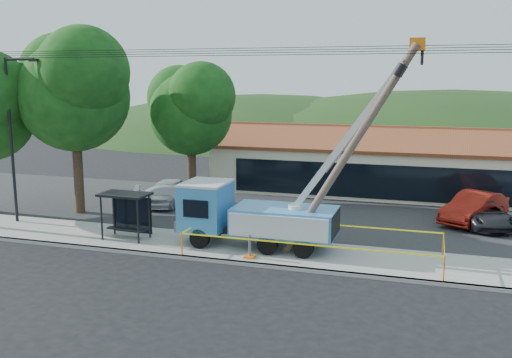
{
  "coord_description": "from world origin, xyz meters",
  "views": [
    {
      "loc": [
        7.7,
        -20.21,
        8.05
      ],
      "look_at": [
        -0.18,
        5.0,
        3.26
      ],
      "focal_mm": 40.0,
      "sensor_mm": 36.0,
      "label": 1
    }
  ],
  "objects_px": {
    "car_red": "(473,224)",
    "car_silver": "(168,206)",
    "leaning_pole": "(354,144)",
    "bus_shelter": "(127,205)",
    "car_white": "(174,209)",
    "car_dark": "(482,228)",
    "utility_truck": "(254,213)"
  },
  "relations": [
    {
      "from": "utility_truck",
      "to": "leaning_pole",
      "type": "relative_size",
      "value": 1.17
    },
    {
      "from": "utility_truck",
      "to": "car_red",
      "type": "bearing_deg",
      "value": 37.94
    },
    {
      "from": "car_silver",
      "to": "car_red",
      "type": "relative_size",
      "value": 0.92
    },
    {
      "from": "car_red",
      "to": "car_white",
      "type": "height_order",
      "value": "car_red"
    },
    {
      "from": "bus_shelter",
      "to": "car_dark",
      "type": "height_order",
      "value": "bus_shelter"
    },
    {
      "from": "car_dark",
      "to": "bus_shelter",
      "type": "bearing_deg",
      "value": -169.77
    },
    {
      "from": "leaning_pole",
      "to": "car_red",
      "type": "height_order",
      "value": "leaning_pole"
    },
    {
      "from": "car_silver",
      "to": "car_white",
      "type": "height_order",
      "value": "car_silver"
    },
    {
      "from": "bus_shelter",
      "to": "car_white",
      "type": "xyz_separation_m",
      "value": [
        -0.82,
        7.01,
        -1.82
      ]
    },
    {
      "from": "utility_truck",
      "to": "leaning_pole",
      "type": "bearing_deg",
      "value": -5.78
    },
    {
      "from": "car_silver",
      "to": "car_red",
      "type": "distance_m",
      "value": 18.07
    },
    {
      "from": "leaning_pole",
      "to": "bus_shelter",
      "type": "xyz_separation_m",
      "value": [
        -10.96,
        -0.11,
        -3.38
      ]
    },
    {
      "from": "bus_shelter",
      "to": "car_red",
      "type": "bearing_deg",
      "value": 28.68
    },
    {
      "from": "leaning_pole",
      "to": "bus_shelter",
      "type": "bearing_deg",
      "value": -179.42
    },
    {
      "from": "leaning_pole",
      "to": "car_dark",
      "type": "distance_m",
      "value": 11.08
    },
    {
      "from": "bus_shelter",
      "to": "car_dark",
      "type": "relative_size",
      "value": 0.49
    },
    {
      "from": "bus_shelter",
      "to": "car_white",
      "type": "distance_m",
      "value": 7.29
    },
    {
      "from": "leaning_pole",
      "to": "car_silver",
      "type": "distance_m",
      "value": 15.42
    },
    {
      "from": "leaning_pole",
      "to": "car_silver",
      "type": "height_order",
      "value": "leaning_pole"
    },
    {
      "from": "car_white",
      "to": "car_dark",
      "type": "height_order",
      "value": "car_white"
    },
    {
      "from": "car_silver",
      "to": "car_red",
      "type": "height_order",
      "value": "car_red"
    },
    {
      "from": "bus_shelter",
      "to": "car_red",
      "type": "relative_size",
      "value": 0.48
    },
    {
      "from": "car_silver",
      "to": "car_dark",
      "type": "distance_m",
      "value": 18.45
    },
    {
      "from": "car_silver",
      "to": "car_white",
      "type": "relative_size",
      "value": 0.99
    },
    {
      "from": "utility_truck",
      "to": "bus_shelter",
      "type": "distance_m",
      "value": 6.37
    },
    {
      "from": "utility_truck",
      "to": "car_red",
      "type": "distance_m",
      "value": 13.01
    },
    {
      "from": "leaning_pole",
      "to": "car_red",
      "type": "relative_size",
      "value": 1.84
    },
    {
      "from": "car_silver",
      "to": "leaning_pole",
      "type": "bearing_deg",
      "value": -37.47
    },
    {
      "from": "car_red",
      "to": "car_silver",
      "type": "bearing_deg",
      "value": -148.48
    },
    {
      "from": "utility_truck",
      "to": "leaning_pole",
      "type": "height_order",
      "value": "utility_truck"
    },
    {
      "from": "leaning_pole",
      "to": "utility_truck",
      "type": "bearing_deg",
      "value": 174.22
    },
    {
      "from": "car_red",
      "to": "utility_truck",
      "type": "bearing_deg",
      "value": -113.66
    }
  ]
}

